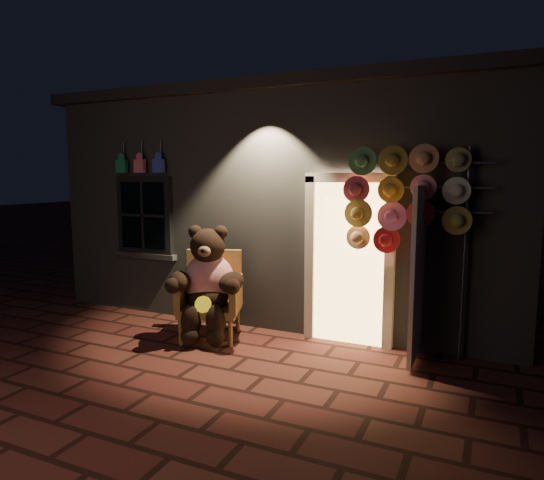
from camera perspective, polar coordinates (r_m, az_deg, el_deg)
The scene contains 5 objects.
ground at distance 5.83m, azimuth -8.64°, elevation -14.23°, with size 60.00×60.00×0.00m, color #572921.
shop_building at distance 9.02m, azimuth 5.22°, elevation 4.87°, with size 7.30×5.95×3.51m.
wicker_armchair at distance 6.59m, azimuth -7.15°, elevation -6.38°, with size 0.97×0.93×1.15m.
teddy_bear at distance 6.41m, azimuth -7.60°, elevation -4.99°, with size 1.01×0.95×1.48m.
hat_rack at distance 5.87m, azimuth 15.15°, elevation 4.93°, with size 1.66×0.22×2.50m.
Camera 1 is at (3.00, -4.50, 2.15)m, focal length 32.00 mm.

